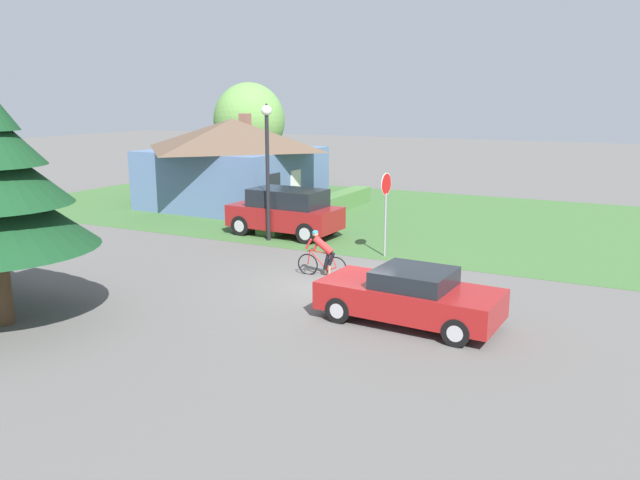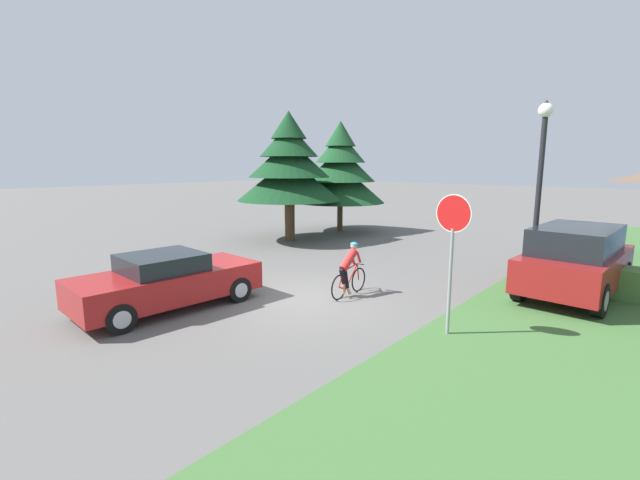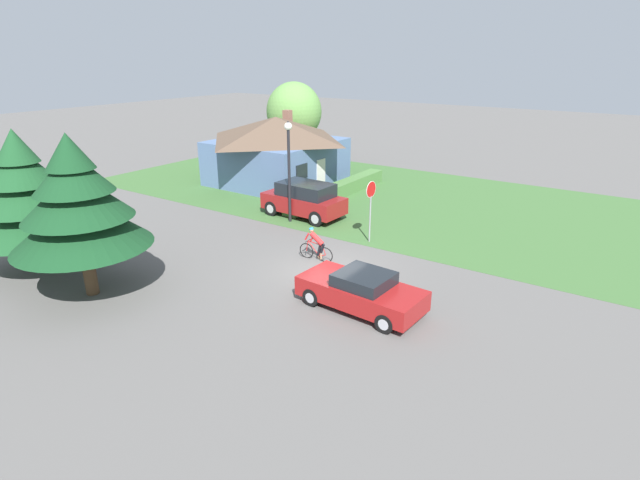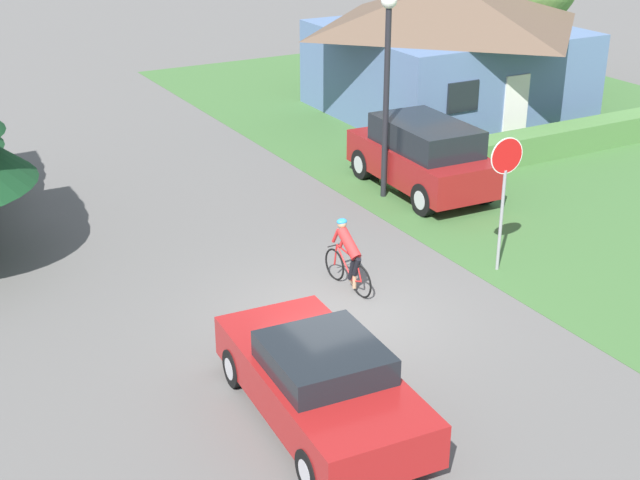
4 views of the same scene
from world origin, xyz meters
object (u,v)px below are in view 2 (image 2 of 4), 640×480
(stop_sign, at_px, (452,236))
(street_lamp, at_px, (541,167))
(sedan_left_lane, at_px, (167,281))
(cyclist, at_px, (349,270))
(conifer_tall_near, at_px, (289,166))
(conifer_tall_far, at_px, (340,171))
(parked_suv_right, at_px, (575,260))

(stop_sign, bearing_deg, street_lamp, -89.50)
(sedan_left_lane, relative_size, cyclist, 2.73)
(conifer_tall_near, bearing_deg, conifer_tall_far, 89.18)
(parked_suv_right, xyz_separation_m, stop_sign, (-1.39, -4.76, 1.11))
(street_lamp, bearing_deg, stop_sign, -93.66)
(sedan_left_lane, height_order, conifer_tall_near, conifer_tall_near)
(cyclist, height_order, conifer_tall_near, conifer_tall_near)
(sedan_left_lane, bearing_deg, conifer_tall_near, 30.79)
(conifer_tall_far, bearing_deg, cyclist, -50.56)
(stop_sign, distance_m, conifer_tall_near, 12.03)
(street_lamp, distance_m, conifer_tall_far, 11.66)
(parked_suv_right, distance_m, stop_sign, 5.08)
(sedan_left_lane, xyz_separation_m, cyclist, (2.74, 3.75, 0.01))
(parked_suv_right, height_order, street_lamp, street_lamp)
(conifer_tall_near, xyz_separation_m, conifer_tall_far, (0.05, 3.70, -0.26))
(sedan_left_lane, bearing_deg, stop_sign, -60.08)
(street_lamp, relative_size, conifer_tall_near, 0.89)
(street_lamp, distance_m, conifer_tall_near, 10.78)
(cyclist, xyz_separation_m, stop_sign, (3.19, -0.83, 1.39))
(parked_suv_right, distance_m, street_lamp, 2.69)
(stop_sign, xyz_separation_m, conifer_tall_near, (-10.43, 5.85, 1.33))
(sedan_left_lane, xyz_separation_m, conifer_tall_far, (-4.44, 12.48, 2.47))
(cyclist, distance_m, conifer_tall_far, 11.56)
(cyclist, xyz_separation_m, conifer_tall_near, (-7.23, 5.03, 2.72))
(parked_suv_right, bearing_deg, cyclist, 132.97)
(cyclist, distance_m, street_lamp, 6.03)
(sedan_left_lane, height_order, street_lamp, street_lamp)
(cyclist, distance_m, parked_suv_right, 6.05)
(stop_sign, height_order, conifer_tall_far, conifer_tall_far)
(stop_sign, relative_size, street_lamp, 0.56)
(cyclist, bearing_deg, conifer_tall_far, 36.00)
(conifer_tall_near, bearing_deg, stop_sign, -29.32)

